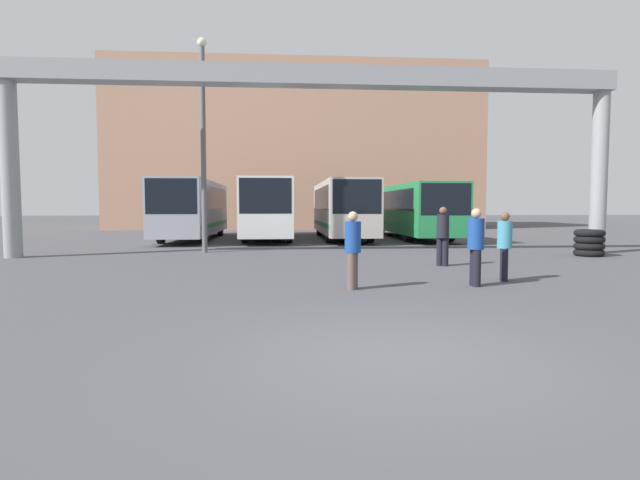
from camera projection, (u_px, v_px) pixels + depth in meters
name	position (u px, v px, depth m)	size (l,w,h in m)	color
ground_plane	(399.00, 359.00, 5.84)	(200.00, 200.00, 0.00)	#47474C
building_backdrop	(296.00, 152.00, 44.31)	(30.01, 12.00, 13.33)	tan
overhead_gantry	(318.00, 102.00, 18.02)	(22.13, 0.80, 6.83)	gray
bus_slot_0	(194.00, 206.00, 27.29)	(2.45, 11.21, 3.13)	#999EA5
bus_slot_1	(269.00, 206.00, 27.66)	(2.54, 11.31, 3.16)	silver
bus_slot_2	(342.00, 207.00, 27.79)	(2.45, 10.93, 3.12)	beige
bus_slot_3	(412.00, 208.00, 28.57)	(2.57, 11.83, 2.97)	#268C4C
pedestrian_mid_left	(504.00, 244.00, 11.96)	(0.35, 0.35, 1.66)	black
pedestrian_near_center	(353.00, 248.00, 10.75)	(0.35, 0.35, 1.68)	brown
pedestrian_mid_right	(476.00, 245.00, 11.18)	(0.36, 0.36, 1.75)	black
pedestrian_near_right	(443.00, 235.00, 15.02)	(0.37, 0.37, 1.78)	black
tire_stack	(589.00, 243.00, 18.08)	(1.04, 1.04, 0.96)	black
lamp_post	(203.00, 137.00, 19.24)	(0.36, 0.36, 8.23)	#595B60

